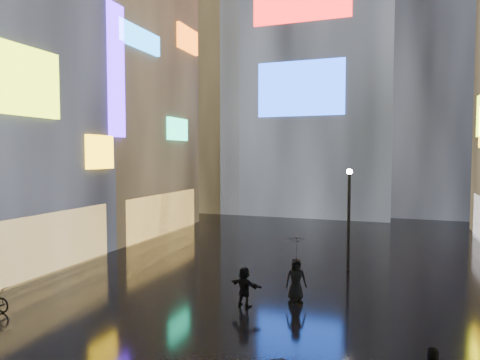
% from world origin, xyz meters
% --- Properties ---
extents(ground, '(140.00, 140.00, 0.00)m').
position_xyz_m(ground, '(0.00, 20.00, 0.00)').
color(ground, black).
rests_on(ground, ground).
extents(building_left_far, '(10.28, 12.00, 22.00)m').
position_xyz_m(building_left_far, '(-15.98, 26.00, 10.98)').
color(building_left_far, black).
rests_on(building_left_far, ground).
extents(tower_main, '(16.00, 14.20, 42.00)m').
position_xyz_m(tower_main, '(-3.00, 43.97, 21.01)').
color(tower_main, black).
rests_on(tower_main, ground).
extents(tower_flank_right, '(12.00, 12.00, 34.00)m').
position_xyz_m(tower_flank_right, '(9.00, 46.00, 17.00)').
color(tower_flank_right, black).
rests_on(tower_flank_right, ground).
extents(tower_flank_left, '(10.00, 10.00, 26.00)m').
position_xyz_m(tower_flank_left, '(-14.00, 42.00, 13.00)').
color(tower_flank_left, black).
rests_on(tower_flank_left, ground).
extents(lamp_far, '(0.30, 0.30, 5.20)m').
position_xyz_m(lamp_far, '(3.03, 19.98, 2.94)').
color(lamp_far, black).
rests_on(lamp_far, ground).
extents(pedestrian_4, '(0.98, 0.82, 1.71)m').
position_xyz_m(pedestrian_4, '(1.48, 14.58, 0.85)').
color(pedestrian_4, black).
rests_on(pedestrian_4, ground).
extents(pedestrian_5, '(1.50, 0.87, 1.54)m').
position_xyz_m(pedestrian_5, '(-0.26, 13.23, 0.77)').
color(pedestrian_5, black).
rests_on(pedestrian_5, ground).
extents(umbrella_2, '(1.31, 1.30, 0.89)m').
position_xyz_m(umbrella_2, '(1.48, 14.58, 2.16)').
color(umbrella_2, black).
rests_on(umbrella_2, pedestrian_4).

